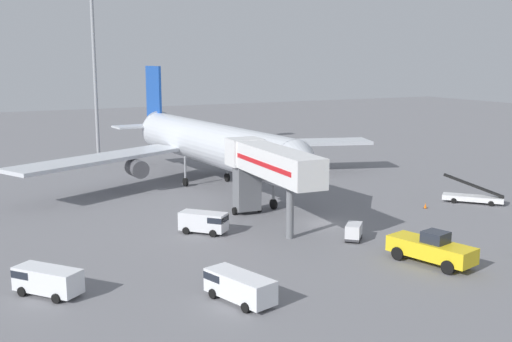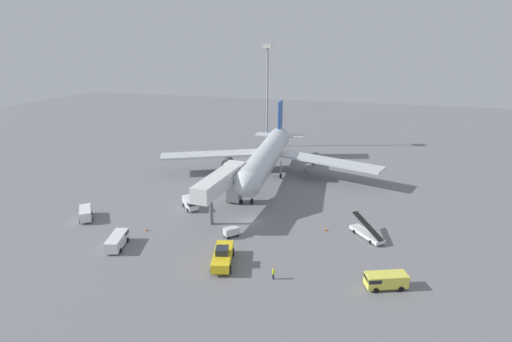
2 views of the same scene
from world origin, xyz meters
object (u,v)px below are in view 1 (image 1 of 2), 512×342
(service_van_mid_right, at_px, (238,285))
(belt_loader_truck, at_px, (473,196))
(service_van_near_right, at_px, (205,221))
(service_van_near_center, at_px, (46,279))
(safety_cone_bravo, at_px, (425,206))
(apron_light_mast, at_px, (93,35))
(baggage_cart_mid_left, at_px, (354,231))
(jet_bridge, at_px, (267,165))
(pushback_tug, at_px, (431,249))
(safety_cone_alpha, at_px, (221,268))
(airplane_at_gate, at_px, (208,143))

(service_van_mid_right, bearing_deg, belt_loader_truck, 21.02)
(service_van_near_right, height_order, service_van_near_center, service_van_near_right)
(service_van_near_right, distance_m, safety_cone_bravo, 25.31)
(service_van_mid_right, height_order, apron_light_mast, apron_light_mast)
(service_van_near_center, relative_size, apron_light_mast, 0.17)
(service_van_mid_right, xyz_separation_m, baggage_cart_mid_left, (15.35, 8.01, -0.26))
(service_van_mid_right, relative_size, apron_light_mast, 0.20)
(belt_loader_truck, xyz_separation_m, baggage_cart_mid_left, (-20.68, -5.84, 0.09))
(service_van_mid_right, distance_m, service_van_near_center, 13.40)
(belt_loader_truck, distance_m, baggage_cart_mid_left, 21.49)
(service_van_near_right, bearing_deg, jet_bridge, -0.08)
(pushback_tug, relative_size, safety_cone_bravo, 12.49)
(baggage_cart_mid_left, xyz_separation_m, safety_cone_bravo, (14.20, 6.38, -0.56))
(safety_cone_alpha, height_order, apron_light_mast, apron_light_mast)
(safety_cone_bravo, bearing_deg, belt_loader_truck, -4.74)
(airplane_at_gate, height_order, jet_bridge, airplane_at_gate)
(service_van_near_center, height_order, safety_cone_alpha, service_van_near_center)
(service_van_near_right, height_order, safety_cone_alpha, service_van_near_right)
(pushback_tug, relative_size, safety_cone_alpha, 13.04)
(jet_bridge, relative_size, service_van_near_right, 3.67)
(jet_bridge, height_order, safety_cone_bravo, jet_bridge)
(airplane_at_gate, height_order, service_van_mid_right, airplane_at_gate)
(baggage_cart_mid_left, bearing_deg, service_van_near_center, -177.99)
(airplane_at_gate, relative_size, service_van_near_right, 11.41)
(jet_bridge, relative_size, pushback_tug, 2.21)
(safety_cone_bravo, bearing_deg, service_van_near_center, -169.87)
(jet_bridge, bearing_deg, safety_cone_alpha, -132.61)
(service_van_near_center, bearing_deg, service_van_near_right, 30.50)
(service_van_near_right, bearing_deg, belt_loader_truck, -4.47)
(belt_loader_truck, bearing_deg, service_van_near_center, -171.86)
(airplane_at_gate, bearing_deg, service_van_near_right, -113.86)
(pushback_tug, height_order, service_van_near_right, pushback_tug)
(pushback_tug, height_order, safety_cone_bravo, pushback_tug)
(service_van_near_right, xyz_separation_m, apron_light_mast, (1.54, 48.91, 18.55))
(jet_bridge, height_order, service_van_near_center, jet_bridge)
(airplane_at_gate, distance_m, apron_light_mast, 32.50)
(airplane_at_gate, xyz_separation_m, apron_light_mast, (-7.62, 28.20, 14.25))
(service_van_near_center, relative_size, baggage_cart_mid_left, 1.95)
(pushback_tug, xyz_separation_m, service_van_near_right, (-12.71, 16.41, -0.11))
(airplane_at_gate, distance_m, service_van_near_right, 23.05)
(baggage_cart_mid_left, bearing_deg, safety_cone_alpha, -171.60)
(pushback_tug, bearing_deg, airplane_at_gate, 95.46)
(airplane_at_gate, distance_m, belt_loader_truck, 32.67)
(jet_bridge, distance_m, apron_light_mast, 51.06)
(jet_bridge, relative_size, baggage_cart_mid_left, 6.45)
(airplane_at_gate, relative_size, jet_bridge, 3.11)
(pushback_tug, xyz_separation_m, baggage_cart_mid_left, (-1.68, 8.10, -0.41))
(baggage_cart_mid_left, bearing_deg, pushback_tug, -78.25)
(service_van_near_right, bearing_deg, service_van_mid_right, -104.84)
(baggage_cart_mid_left, bearing_deg, apron_light_mast, 99.41)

